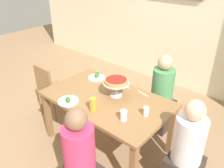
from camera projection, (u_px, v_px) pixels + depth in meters
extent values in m
plane|color=#9E7A56|center=(107.00, 143.00, 3.22)|extent=(12.00, 12.00, 0.00)
cube|color=beige|center=(191.00, 14.00, 4.02)|extent=(8.00, 0.12, 2.80)
cube|color=olive|center=(107.00, 99.00, 2.88)|extent=(1.55, 0.93, 0.04)
cube|color=olive|center=(48.00, 116.00, 3.19)|extent=(0.07, 0.07, 0.70)
cube|color=olive|center=(90.00, 93.00, 3.73)|extent=(0.07, 0.07, 0.70)
cube|color=olive|center=(172.00, 131.00, 2.91)|extent=(0.07, 0.07, 0.70)
cube|color=#382D28|center=(159.00, 114.00, 3.44)|extent=(0.34, 0.34, 0.45)
cylinder|color=#4C935B|center=(163.00, 86.00, 3.21)|extent=(0.30, 0.30, 0.50)
sphere|color=tan|center=(165.00, 62.00, 3.04)|extent=(0.20, 0.20, 0.20)
cylinder|color=#D63866|center=(79.00, 150.00, 2.15)|extent=(0.30, 0.30, 0.50)
sphere|color=#846047|center=(76.00, 119.00, 1.98)|extent=(0.20, 0.20, 0.20)
cylinder|color=silver|center=(189.00, 140.00, 2.26)|extent=(0.30, 0.30, 0.50)
sphere|color=beige|center=(195.00, 110.00, 2.09)|extent=(0.20, 0.20, 0.20)
cube|color=olive|center=(55.00, 90.00, 3.66)|extent=(0.40, 0.40, 0.04)
cube|color=olive|center=(43.00, 81.00, 3.43)|extent=(0.36, 0.04, 0.42)
cylinder|color=olive|center=(59.00, 94.00, 3.98)|extent=(0.04, 0.04, 0.41)
cylinder|color=olive|center=(72.00, 101.00, 3.78)|extent=(0.04, 0.04, 0.41)
cylinder|color=olive|center=(41.00, 102.00, 3.75)|extent=(0.04, 0.04, 0.41)
cylinder|color=olive|center=(55.00, 111.00, 3.55)|extent=(0.04, 0.04, 0.41)
cylinder|color=silver|center=(116.00, 95.00, 2.91)|extent=(0.15, 0.15, 0.01)
cylinder|color=silver|center=(116.00, 89.00, 2.87)|extent=(0.03, 0.03, 0.16)
cylinder|color=silver|center=(116.00, 83.00, 2.82)|extent=(0.32, 0.32, 0.01)
cylinder|color=tan|center=(116.00, 81.00, 2.81)|extent=(0.29, 0.29, 0.04)
cylinder|color=maroon|center=(116.00, 79.00, 2.80)|extent=(0.26, 0.26, 0.00)
cylinder|color=white|center=(96.00, 78.00, 3.33)|extent=(0.24, 0.24, 0.01)
sphere|color=#2D7028|center=(96.00, 75.00, 3.34)|extent=(0.05, 0.05, 0.05)
sphere|color=#2D7028|center=(98.00, 75.00, 3.34)|extent=(0.04, 0.04, 0.04)
sphere|color=#2D7028|center=(97.00, 76.00, 3.30)|extent=(0.05, 0.05, 0.05)
sphere|color=#2D7028|center=(97.00, 74.00, 3.37)|extent=(0.05, 0.05, 0.05)
cylinder|color=white|center=(68.00, 101.00, 2.79)|extent=(0.25, 0.25, 0.01)
sphere|color=#2D7028|center=(68.00, 100.00, 2.74)|extent=(0.06, 0.06, 0.06)
sphere|color=#2D7028|center=(68.00, 99.00, 2.77)|extent=(0.05, 0.05, 0.05)
cylinder|color=gold|center=(93.00, 105.00, 2.59)|extent=(0.08, 0.08, 0.16)
cylinder|color=white|center=(123.00, 115.00, 2.45)|extent=(0.08, 0.08, 0.12)
cylinder|color=white|center=(146.00, 111.00, 2.53)|extent=(0.06, 0.06, 0.10)
cube|color=silver|center=(143.00, 93.00, 2.95)|extent=(0.18, 0.06, 0.00)
cube|color=silver|center=(124.00, 86.00, 3.12)|extent=(0.18, 0.03, 0.00)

